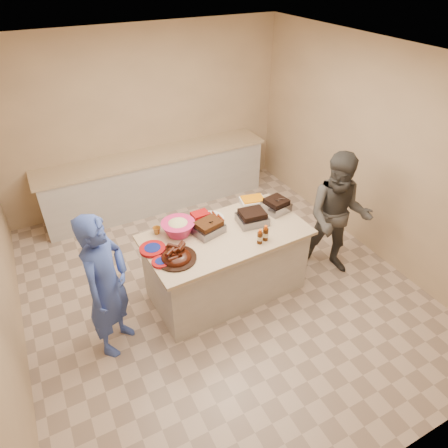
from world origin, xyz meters
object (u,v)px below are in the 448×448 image
coleslaw_bowl (179,234)px  bbq_bottle_b (265,240)px  rib_platter (176,259)px  guest_blue (120,341)px  roasting_pan (276,211)px  plastic_cup (157,233)px  island (226,290)px  mustard_bottle (202,226)px  bbq_bottle_a (259,243)px  guest_gray (328,267)px

coleslaw_bowl → bbq_bottle_b: 0.97m
rib_platter → guest_blue: size_ratio=0.26×
roasting_pan → plastic_cup: (-1.45, 0.21, 0.00)m
plastic_cup → guest_blue: 1.24m
roasting_pan → guest_blue: (-2.15, -0.31, -0.88)m
rib_platter → guest_blue: rib_platter is taller
island → coleslaw_bowl: bearing=150.3°
mustard_bottle → roasting_pan: bearing=-6.7°
island → guest_blue: size_ratio=1.13×
island → guest_blue: bearing=-175.9°
plastic_cup → guest_blue: size_ratio=0.05×
guest_blue → mustard_bottle: bearing=-27.0°
rib_platter → bbq_bottle_b: 1.00m
bbq_bottle_b → plastic_cup: bbq_bottle_b is taller
island → guest_blue: island is taller
bbq_bottle_a → plastic_cup: size_ratio=1.95×
mustard_bottle → island: bearing=-55.3°
roasting_pan → guest_gray: (0.65, -0.39, -0.88)m
mustard_bottle → bbq_bottle_b: bearing=-47.8°
coleslaw_bowl → mustard_bottle: coleslaw_bowl is taller
rib_platter → bbq_bottle_a: 0.92m
island → guest_blue: (-1.39, -0.16, 0.00)m
island → guest_gray: (1.41, -0.24, 0.00)m
rib_platter → bbq_bottle_a: bbq_bottle_a is taller
coleslaw_bowl → mustard_bottle: size_ratio=3.27×
bbq_bottle_a → guest_gray: bearing=3.8°
mustard_bottle → guest_gray: bearing=-17.4°
guest_gray → bbq_bottle_b: bearing=-137.1°
roasting_pan → bbq_bottle_b: size_ratio=1.47×
island → bbq_bottle_a: bearing=-55.5°
roasting_pan → guest_gray: size_ratio=0.17×
island → bbq_bottle_b: 0.98m
island → guest_gray: size_ratio=1.13×
guest_blue → rib_platter: bearing=-45.5°
guest_blue → island: bearing=-39.2°
coleslaw_bowl → bbq_bottle_b: coleslaw_bowl is taller
roasting_pan → mustard_bottle: mustard_bottle is taller
rib_platter → coleslaw_bowl: (0.19, 0.40, 0.00)m
coleslaw_bowl → plastic_cup: size_ratio=4.22×
plastic_cup → rib_platter: bearing=-86.8°
coleslaw_bowl → rib_platter: bearing=-115.0°
mustard_bottle → guest_gray: size_ratio=0.07×
roasting_pan → island: bearing=-179.4°
roasting_pan → plastic_cup: roasting_pan is taller
bbq_bottle_b → mustard_bottle: 0.75m
bbq_bottle_a → bbq_bottle_b: bearing=13.4°
island → bbq_bottle_a: (0.24, -0.32, 0.88)m
mustard_bottle → guest_gray: mustard_bottle is taller
mustard_bottle → bbq_bottle_a: bearing=-53.9°
island → mustard_bottle: size_ratio=15.99×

